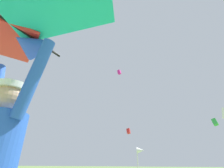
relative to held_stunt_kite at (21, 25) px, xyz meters
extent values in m
sphere|color=tan|center=(0.02, 0.09, -0.71)|extent=(0.23, 0.23, 0.23)
cylinder|color=white|center=(0.02, 0.09, -0.61)|extent=(0.29, 0.29, 0.05)
cylinder|color=blue|center=(0.28, 0.03, -0.59)|extent=(0.29, 0.15, 0.62)
cylinder|color=black|center=(0.02, 0.09, -0.06)|extent=(0.20, 0.77, 0.02)
cone|color=blue|center=(0.02, 0.09, -0.16)|extent=(0.28, 0.25, 0.24)
cube|color=green|center=(8.99, 29.45, 4.87)|extent=(0.95, 1.16, 1.31)
cube|color=red|center=(-6.00, 31.61, 4.60)|extent=(0.78, 0.87, 1.14)
cube|color=#DB2393|center=(-7.87, 32.49, 19.15)|extent=(0.99, 0.82, 1.20)
cone|color=white|center=(0.07, 6.18, -0.70)|extent=(0.28, 0.24, 0.24)
camera|label=1|loc=(1.15, -0.77, -1.16)|focal=25.71mm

